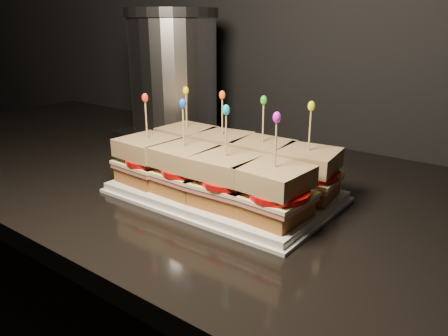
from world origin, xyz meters
The scene contains 63 objects.
granite_slab centered at (0.05, 1.64, 0.92)m, with size 2.70×0.75×0.03m, color black.
platter centered at (-0.20, 1.57, 0.95)m, with size 0.38×0.24×0.02m, color white.
platter_rim centered at (-0.20, 1.57, 0.94)m, with size 0.40×0.25×0.01m, color white.
sandwich_0_bread_bot centered at (-0.34, 1.62, 0.97)m, with size 0.09×0.09×0.03m, color brown.
sandwich_0_ham centered at (-0.34, 1.62, 0.98)m, with size 0.10×0.10×0.01m, color #B6595A.
sandwich_0_cheese centered at (-0.34, 1.62, 0.99)m, with size 0.10×0.10×0.01m, color #F6EDA5.
sandwich_0_tomato centered at (-0.32, 1.61, 1.00)m, with size 0.09×0.09×0.01m, color #B70A09.
sandwich_0_bread_top centered at (-0.34, 1.62, 1.02)m, with size 0.10×0.10×0.03m, color brown.
sandwich_0_pick centered at (-0.34, 1.62, 1.07)m, with size 0.00×0.00×0.09m, color tan.
sandwich_0_frill centered at (-0.34, 1.62, 1.11)m, with size 0.01×0.01×0.02m, color #F6E405.
sandwich_1_bread_bot centered at (-0.24, 1.62, 0.97)m, with size 0.09×0.09×0.03m, color brown.
sandwich_1_ham centered at (-0.24, 1.62, 0.98)m, with size 0.10×0.10×0.01m, color #B6595A.
sandwich_1_cheese centered at (-0.24, 1.62, 0.99)m, with size 0.10×0.10×0.01m, color #F6EDA5.
sandwich_1_tomato centered at (-0.23, 1.61, 1.00)m, with size 0.09×0.09×0.01m, color #B70A09.
sandwich_1_bread_top centered at (-0.24, 1.62, 1.02)m, with size 0.10×0.10×0.03m, color brown.
sandwich_1_pick centered at (-0.24, 1.62, 1.07)m, with size 0.00×0.00×0.09m, color tan.
sandwich_1_frill centered at (-0.24, 1.62, 1.11)m, with size 0.01×0.01×0.02m, color orange.
sandwich_2_bread_bot centered at (-0.15, 1.62, 0.97)m, with size 0.09×0.09×0.03m, color brown.
sandwich_2_ham centered at (-0.15, 1.62, 0.98)m, with size 0.10×0.10×0.01m, color #B6595A.
sandwich_2_cheese centered at (-0.15, 1.62, 0.99)m, with size 0.10×0.10×0.01m, color #F6EDA5.
sandwich_2_tomato centered at (-0.14, 1.61, 1.00)m, with size 0.09×0.09×0.01m, color #B70A09.
sandwich_2_bread_top centered at (-0.15, 1.62, 1.02)m, with size 0.10×0.10×0.03m, color brown.
sandwich_2_pick centered at (-0.15, 1.62, 1.07)m, with size 0.00×0.00×0.09m, color tan.
sandwich_2_frill centered at (-0.15, 1.62, 1.11)m, with size 0.01×0.01×0.02m, color green.
sandwich_3_bread_bot centered at (-0.06, 1.62, 0.97)m, with size 0.09×0.09×0.03m, color brown.
sandwich_3_ham centered at (-0.06, 1.62, 0.98)m, with size 0.10×0.10×0.01m, color #B6595A.
sandwich_3_cheese centered at (-0.06, 1.62, 0.99)m, with size 0.10×0.10×0.01m, color #F6EDA5.
sandwich_3_tomato centered at (-0.05, 1.61, 1.00)m, with size 0.09×0.09×0.01m, color #B70A09.
sandwich_3_bread_top centered at (-0.06, 1.62, 1.02)m, with size 0.10×0.10×0.03m, color brown.
sandwich_3_pick centered at (-0.06, 1.62, 1.07)m, with size 0.00×0.00×0.09m, color tan.
sandwich_3_frill centered at (-0.06, 1.62, 1.11)m, with size 0.01×0.01×0.02m, color yellow.
sandwich_4_bread_bot centered at (-0.34, 1.51, 0.97)m, with size 0.09×0.09×0.03m, color brown.
sandwich_4_ham centered at (-0.34, 1.51, 0.98)m, with size 0.10×0.10×0.01m, color #B6595A.
sandwich_4_cheese centered at (-0.34, 1.51, 0.99)m, with size 0.10×0.10×0.01m, color #F6EDA5.
sandwich_4_tomato centered at (-0.32, 1.51, 1.00)m, with size 0.09×0.09×0.01m, color #B70A09.
sandwich_4_bread_top centered at (-0.34, 1.51, 1.02)m, with size 0.10×0.10×0.03m, color brown.
sandwich_4_pick centered at (-0.34, 1.51, 1.07)m, with size 0.00×0.00×0.09m, color tan.
sandwich_4_frill centered at (-0.34, 1.51, 1.11)m, with size 0.01×0.01×0.02m, color red.
sandwich_5_bread_bot centered at (-0.24, 1.51, 0.97)m, with size 0.09×0.09×0.03m, color brown.
sandwich_5_ham centered at (-0.24, 1.51, 0.98)m, with size 0.10×0.10×0.01m, color #B6595A.
sandwich_5_cheese centered at (-0.24, 1.51, 0.99)m, with size 0.10×0.10×0.01m, color #F6EDA5.
sandwich_5_tomato centered at (-0.23, 1.51, 1.00)m, with size 0.09×0.09×0.01m, color #B70A09.
sandwich_5_bread_top centered at (-0.24, 1.51, 1.02)m, with size 0.10×0.10×0.03m, color brown.
sandwich_5_pick centered at (-0.24, 1.51, 1.07)m, with size 0.00×0.00×0.09m, color tan.
sandwich_5_frill centered at (-0.24, 1.51, 1.11)m, with size 0.01×0.01×0.02m, color blue.
sandwich_6_bread_bot centered at (-0.15, 1.51, 0.97)m, with size 0.09×0.09×0.03m, color brown.
sandwich_6_ham centered at (-0.15, 1.51, 0.98)m, with size 0.10×0.10×0.01m, color #B6595A.
sandwich_6_cheese centered at (-0.15, 1.51, 0.99)m, with size 0.10×0.10×0.01m, color #F6EDA5.
sandwich_6_tomato centered at (-0.14, 1.51, 1.00)m, with size 0.09×0.09×0.01m, color #B70A09.
sandwich_6_bread_top centered at (-0.15, 1.51, 1.02)m, with size 0.10×0.10×0.03m, color brown.
sandwich_6_pick centered at (-0.15, 1.51, 1.07)m, with size 0.00×0.00×0.09m, color tan.
sandwich_6_frill centered at (-0.15, 1.51, 1.11)m, with size 0.01×0.01×0.02m, color #0AA9B5.
sandwich_7_bread_bot centered at (-0.06, 1.51, 0.97)m, with size 0.09×0.09×0.03m, color brown.
sandwich_7_ham centered at (-0.06, 1.51, 0.98)m, with size 0.10×0.10×0.01m, color #B6595A.
sandwich_7_cheese centered at (-0.06, 1.51, 0.99)m, with size 0.10×0.10×0.01m, color #F6EDA5.
sandwich_7_tomato centered at (-0.05, 1.51, 1.00)m, with size 0.09×0.09×0.01m, color #B70A09.
sandwich_7_bread_top centered at (-0.06, 1.51, 1.02)m, with size 0.10×0.10×0.03m, color brown.
sandwich_7_pick centered at (-0.06, 1.51, 1.07)m, with size 0.00×0.00×0.09m, color tan.
sandwich_7_frill centered at (-0.06, 1.51, 1.11)m, with size 0.01×0.01×0.02m, color #CD22D0.
appliance_base centered at (-0.52, 1.78, 0.95)m, with size 0.26×0.22×0.03m, color #262628.
appliance_body centered at (-0.52, 1.78, 1.11)m, with size 0.22×0.22×0.28m, color silver.
appliance_lid centered at (-0.52, 1.78, 1.26)m, with size 0.23×0.23×0.02m, color #262628.
appliance centered at (-0.52, 1.78, 1.10)m, with size 0.26×0.22×0.33m, color silver, non-canonical shape.
Camera 1 is at (0.25, 0.98, 1.24)m, focal length 35.00 mm.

